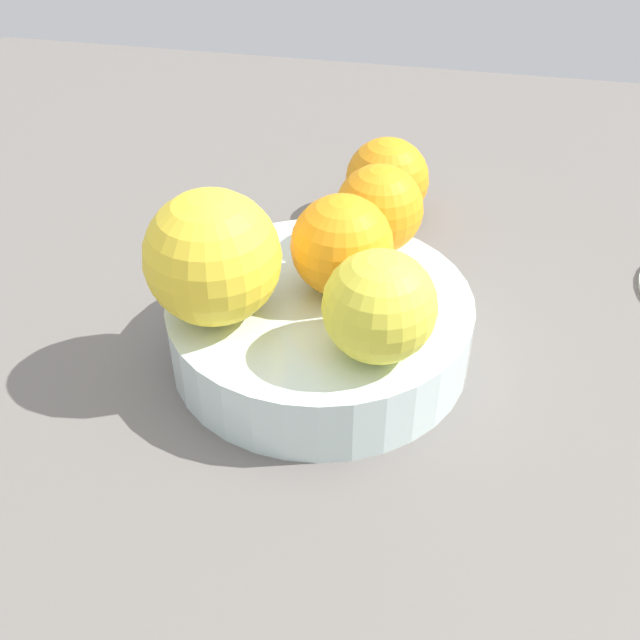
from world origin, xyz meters
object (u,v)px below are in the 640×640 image
Objects in this scene: fruit_bowl at (320,327)px; orange_in_bowl_1 at (213,258)px; orange_in_bowl_3 at (379,307)px; orange_in_bowl_0 at (342,246)px; orange_in_bowl_2 at (379,209)px; orange_loose_0 at (387,180)px.

orange_in_bowl_1 is at bearing -64.32° from fruit_bowl.
orange_in_bowl_1 is at bearing -98.89° from orange_in_bowl_3.
orange_in_bowl_0 is 8.18cm from orange_in_bowl_1.
orange_in_bowl_1 is 1.37× the size of orange_in_bowl_2.
orange_in_bowl_1 reaches higher than orange_in_bowl_3.
orange_in_bowl_2 is 11.28cm from orange_in_bowl_3.
orange_in_bowl_1 is 1.18× the size of orange_loose_0.
fruit_bowl is 9.17cm from orange_in_bowl_1.
orange_in_bowl_1 is at bearing -41.75° from orange_in_bowl_2.
orange_in_bowl_0 is at bearing -2.31° from orange_loose_0.
orange_in_bowl_3 is (5.78, 3.20, 0.03)cm from orange_in_bowl_0.
orange_in_bowl_3 is 23.56cm from orange_loose_0.
orange_loose_0 is at bearing -173.79° from orange_in_bowl_3.
fruit_bowl is 9.02cm from orange_in_bowl_2.
orange_in_bowl_0 is at bearing 121.02° from orange_in_bowl_1.
orange_in_bowl_3 reaches higher than orange_in_bowl_2.
orange_in_bowl_2 is (-5.37, 1.57, -0.23)cm from orange_in_bowl_0.
orange_in_bowl_3 is (11.15, 1.64, 0.26)cm from orange_in_bowl_2.
orange_in_bowl_3 is at bearing 29.00° from orange_in_bowl_0.
fruit_bowl is 2.40× the size of orange_in_bowl_1.
orange_in_bowl_2 is 0.92× the size of orange_in_bowl_3.
fruit_bowl is 3.27× the size of orange_in_bowl_2.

